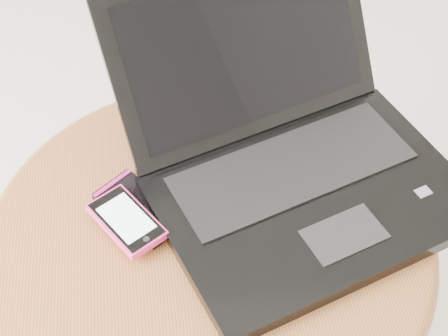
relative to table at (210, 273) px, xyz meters
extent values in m
cylinder|color=#502810|center=(0.00, 0.00, -0.13)|extent=(0.09, 0.09, 0.41)
cylinder|color=brown|center=(0.00, 0.00, 0.09)|extent=(0.56, 0.56, 0.03)
torus|color=brown|center=(0.00, 0.00, 0.09)|extent=(0.58, 0.58, 0.03)
cube|color=black|center=(0.14, 0.02, 0.11)|extent=(0.46, 0.39, 0.02)
cube|color=black|center=(0.12, 0.07, 0.12)|extent=(0.35, 0.22, 0.00)
cube|color=black|center=(0.16, -0.04, 0.12)|extent=(0.11, 0.09, 0.00)
cube|color=red|center=(0.28, 0.01, 0.12)|extent=(0.02, 0.02, 0.00)
cube|color=black|center=(0.08, 0.21, 0.22)|extent=(0.40, 0.25, 0.21)
cube|color=black|center=(0.08, 0.20, 0.23)|extent=(0.35, 0.21, 0.17)
cube|color=black|center=(-0.09, 0.04, 0.10)|extent=(0.12, 0.13, 0.01)
cube|color=#A31769|center=(-0.12, 0.09, 0.11)|extent=(0.05, 0.04, 0.00)
cube|color=#EA2F73|center=(-0.10, 0.02, 0.12)|extent=(0.10, 0.12, 0.01)
cube|color=black|center=(-0.10, 0.02, 0.12)|extent=(0.10, 0.11, 0.00)
cube|color=silver|center=(-0.10, 0.02, 0.12)|extent=(0.08, 0.08, 0.00)
cylinder|color=black|center=(-0.08, -0.02, 0.12)|extent=(0.01, 0.01, 0.00)
camera|label=1|loc=(-0.05, -0.53, 0.81)|focal=55.56mm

